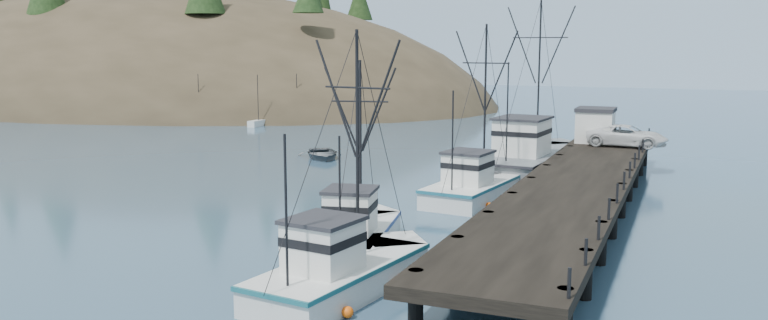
# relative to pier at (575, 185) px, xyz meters

# --- Properties ---
(ground) EXTENTS (400.00, 400.00, 0.00)m
(ground) POSITION_rel_pier_xyz_m (-14.00, -16.00, -1.69)
(ground) COLOR #2D4964
(ground) RESTS_ON ground
(pier) EXTENTS (6.00, 44.00, 2.00)m
(pier) POSITION_rel_pier_xyz_m (0.00, 0.00, 0.00)
(pier) COLOR black
(pier) RESTS_ON ground
(headland) EXTENTS (134.80, 78.00, 51.00)m
(headland) POSITION_rel_pier_xyz_m (-88.95, 62.61, -6.24)
(headland) COLOR #382D1E
(headland) RESTS_ON ground
(distant_ridge) EXTENTS (360.00, 40.00, 26.00)m
(distant_ridge) POSITION_rel_pier_xyz_m (-4.00, 154.00, -1.69)
(distant_ridge) COLOR #9EB2C6
(distant_ridge) RESTS_ON ground
(distant_ridge_far) EXTENTS (180.00, 25.00, 18.00)m
(distant_ridge_far) POSITION_rel_pier_xyz_m (-54.00, 169.00, -1.69)
(distant_ridge_far) COLOR silver
(distant_ridge_far) RESTS_ON ground
(moored_sailboats) EXTENTS (16.11, 20.52, 6.35)m
(moored_sailboats) POSITION_rel_pier_xyz_m (-47.47, 39.23, -1.36)
(moored_sailboats) COLOR silver
(moored_sailboats) RESTS_ON ground
(trawler_near) EXTENTS (4.71, 10.63, 10.79)m
(trawler_near) POSITION_rel_pier_xyz_m (-6.50, -17.64, -0.87)
(trawler_near) COLOR silver
(trawler_near) RESTS_ON ground
(trawler_mid) EXTENTS (4.61, 9.32, 9.46)m
(trawler_mid) POSITION_rel_pier_xyz_m (-8.51, -12.08, -0.87)
(trawler_mid) COLOR silver
(trawler_mid) RESTS_ON ground
(trawler_far) EXTENTS (4.78, 11.28, 11.48)m
(trawler_far) POSITION_rel_pier_xyz_m (-6.45, 2.01, -0.87)
(trawler_far) COLOR silver
(trawler_far) RESTS_ON ground
(work_vessel) EXTENTS (6.10, 16.35, 13.52)m
(work_vessel) POSITION_rel_pier_xyz_m (-5.13, 12.22, -0.46)
(work_vessel) COLOR slate
(work_vessel) RESTS_ON ground
(pier_shed) EXTENTS (3.00, 3.20, 2.80)m
(pier_shed) POSITION_rel_pier_xyz_m (-1.11, 18.00, 1.73)
(pier_shed) COLOR silver
(pier_shed) RESTS_ON pier
(pickup_truck) EXTENTS (6.18, 3.13, 1.67)m
(pickup_truck) POSITION_rel_pier_xyz_m (1.50, 16.30, 1.15)
(pickup_truck) COLOR silver
(pickup_truck) RESTS_ON pier
(motorboat) EXTENTS (6.38, 6.81, 1.15)m
(motorboat) POSITION_rel_pier_xyz_m (-23.58, 13.55, -1.69)
(motorboat) COLOR #51555A
(motorboat) RESTS_ON ground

